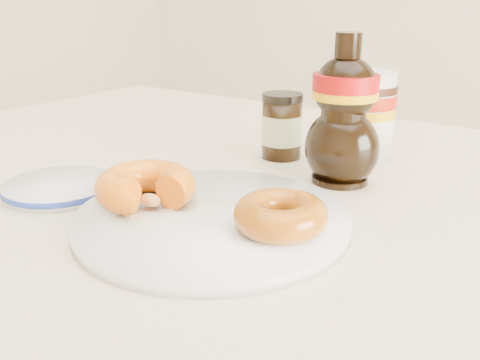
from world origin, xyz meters
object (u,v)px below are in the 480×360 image
Objects in this scene: syrup_bottle at (344,110)px; dark_jar at (282,127)px; dining_table at (288,253)px; blue_rim_saucer at (60,187)px; donut_bitten at (146,186)px; nutella_jar at (364,112)px; donut_whole at (280,215)px; plate at (212,219)px.

syrup_bottle is 0.13m from dark_jar.
dining_table is 0.19m from dark_jar.
dark_jar reaches higher than blue_rim_saucer.
donut_bitten is (-0.09, -0.15, 0.12)m from dining_table.
nutella_jar is 0.12m from syrup_bottle.
donut_bitten is at bearing -172.29° from donut_whole.
nutella_jar is (0.03, 0.31, 0.06)m from plate.
nutella_jar reaches higher than plate.
donut_bitten reaches higher than plate.
dining_table is at bearing -54.71° from dark_jar.
dark_jar is at bearing 62.61° from blue_rim_saucer.
syrup_bottle is (0.02, -0.11, 0.02)m from nutella_jar.
plate is at bearing 7.15° from blue_rim_saucer.
plate is 3.02× the size of dark_jar.
donut_whole is 0.73× the size of nutella_jar.
donut_whole is at bearing 2.66° from donut_bitten.
dark_jar is (-0.11, 0.05, -0.05)m from syrup_bottle.
syrup_bottle is at bearing 61.75° from dining_table.
nutella_jar is (-0.05, 0.31, 0.04)m from donut_whole.
plate is at bearing -95.40° from nutella_jar.
nutella_jar is at bearing 85.25° from dining_table.
nutella_jar is (0.01, 0.18, 0.15)m from dining_table.
nutella_jar reaches higher than donut_bitten.
syrup_bottle reaches higher than nutella_jar.
blue_rim_saucer is (-0.28, -0.03, -0.02)m from donut_whole.
donut_whole is at bearing -64.34° from dining_table.
blue_rim_saucer is at bearing 179.16° from donut_bitten.
dining_table is at bearing -94.75° from nutella_jar.
nutella_jar is at bearing 84.60° from plate.
blue_rim_saucer is (-0.14, -0.27, -0.04)m from dark_jar.
nutella_jar reaches higher than dining_table.
blue_rim_saucer reaches higher than dining_table.
donut_whole is 0.28m from dark_jar.
dark_jar reaches higher than donut_bitten.
blue_rim_saucer is at bearing -172.85° from plate.
nutella_jar is at bearing 99.74° from syrup_bottle.
dining_table is 5.04× the size of plate.
nutella_jar is at bearing 98.85° from donut_whole.
plate is (-0.01, -0.13, 0.09)m from dining_table.
dining_table is 15.83× the size of donut_whole.
dining_table is 11.48× the size of nutella_jar.
nutella_jar is 0.92× the size of blue_rim_saucer.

